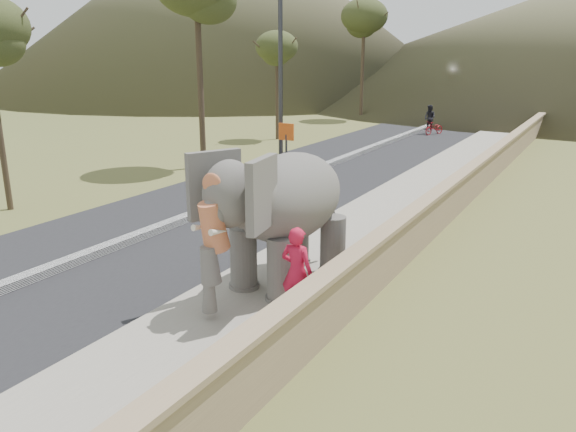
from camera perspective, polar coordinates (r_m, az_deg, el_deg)
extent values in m
plane|color=olive|center=(8.87, -15.55, -17.23)|extent=(160.00, 160.00, 0.00)
cube|color=black|center=(18.95, -4.92, 1.56)|extent=(7.00, 120.00, 0.03)
cube|color=black|center=(18.93, -4.93, 1.84)|extent=(0.35, 120.00, 0.22)
cube|color=#9E9687|center=(16.69, 9.35, -0.43)|extent=(3.00, 120.00, 0.15)
cube|color=tan|center=(16.09, 14.92, 0.36)|extent=(0.30, 120.00, 1.10)
cylinder|color=#323237|center=(20.64, -0.76, 14.03)|extent=(0.16, 0.16, 8.00)
cylinder|color=#2D2D33|center=(20.34, -0.17, 5.48)|extent=(0.08, 0.08, 2.00)
cube|color=#D04F13|center=(20.16, -0.18, 8.55)|extent=(0.60, 0.05, 0.60)
cone|color=brown|center=(74.39, -6.47, 20.96)|extent=(60.00, 60.00, 22.00)
imported|color=#BC1433|center=(10.16, 0.90, -5.72)|extent=(0.62, 0.41, 1.71)
imported|color=maroon|center=(35.50, 14.64, 8.64)|extent=(1.09, 1.64, 0.82)
imported|color=black|center=(35.51, 14.20, 9.66)|extent=(0.91, 0.82, 1.53)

